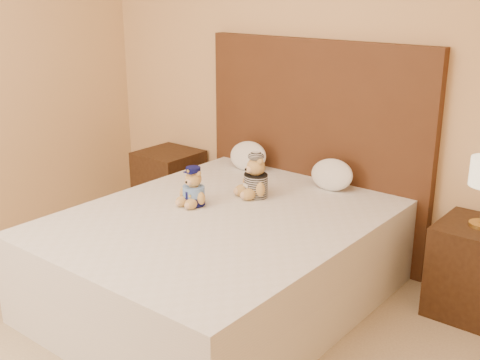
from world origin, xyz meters
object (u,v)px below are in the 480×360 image
object	(u,v)px
teddy_police	(194,186)
bed	(221,258)
pillow_right	(332,173)
nightstand_right	(475,270)
nightstand_left	(169,184)
pillow_left	(248,155)
teddy_prisoner	(256,176)

from	to	relation	value
teddy_police	bed	bearing A→B (deg)	-7.85
pillow_right	nightstand_right	bearing A→B (deg)	-1.73
nightstand_left	pillow_right	world-z (taller)	pillow_right
nightstand_left	pillow_left	xyz separation A→B (m)	(0.80, 0.03, 0.39)
teddy_prisoner	pillow_right	distance (m)	0.53
nightstand_right	pillow_right	distance (m)	1.07
bed	pillow_left	distance (m)	1.02
bed	nightstand_right	bearing A→B (deg)	32.62
nightstand_right	teddy_prisoner	size ratio (longest dim) A/B	2.03
bed	nightstand_left	xyz separation A→B (m)	(-1.25, 0.80, -0.00)
bed	pillow_right	size ratio (longest dim) A/B	6.54
nightstand_right	teddy_police	world-z (taller)	teddy_police
nightstand_left	teddy_prisoner	size ratio (longest dim) A/B	2.03
nightstand_right	pillow_left	world-z (taller)	pillow_left
bed	pillow_right	distance (m)	0.95
nightstand_right	bed	bearing A→B (deg)	-147.38
bed	nightstand_right	distance (m)	1.48
teddy_police	pillow_right	xyz separation A→B (m)	(0.50, 0.80, -0.01)
teddy_police	pillow_right	world-z (taller)	teddy_police
teddy_prisoner	pillow_left	size ratio (longest dim) A/B	0.86
teddy_police	pillow_left	world-z (taller)	teddy_police
nightstand_right	pillow_right	world-z (taller)	pillow_right
nightstand_left	teddy_prisoner	world-z (taller)	teddy_prisoner
teddy_police	pillow_right	bearing A→B (deg)	57.50
pillow_right	teddy_police	bearing A→B (deg)	-122.35
nightstand_left	pillow_left	bearing A→B (deg)	2.15
nightstand_left	pillow_left	size ratio (longest dim) A/B	1.75
teddy_police	pillow_right	distance (m)	0.94
bed	nightstand_right	world-z (taller)	same
pillow_right	nightstand_left	bearing A→B (deg)	-178.86
teddy_police	nightstand_left	bearing A→B (deg)	142.43
nightstand_left	teddy_police	size ratio (longest dim) A/B	2.30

